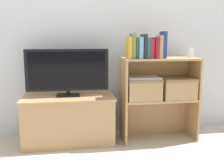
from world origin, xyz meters
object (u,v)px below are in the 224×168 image
object	(u,v)px
book_crimson	(151,49)
laptop	(143,78)
book_teal	(147,48)
tv	(67,71)
book_maroon	(155,48)
book_tan	(159,47)
book_olive	(133,46)
storage_basket_right	(177,87)
tv_stand	(69,119)
book_charcoal	(144,46)
book_navy	(163,45)
book_mustard	(129,48)
book_forest	(136,48)
baby_monitor	(191,53)
book_skyblue	(140,48)
storage_basket_left	(143,88)

from	to	relation	value
book_crimson	laptop	size ratio (longest dim) A/B	0.57
book_teal	tv	bearing A→B (deg)	171.07
book_maroon	book_tan	distance (m)	0.04
book_olive	laptop	xyz separation A→B (m)	(0.12, 0.04, -0.31)
book_maroon	storage_basket_right	bearing A→B (deg)	8.54
tv_stand	storage_basket_right	bearing A→B (deg)	-4.38
book_charcoal	book_crimson	world-z (taller)	book_charcoal
book_maroon	book_navy	world-z (taller)	book_navy
book_olive	book_navy	bearing A→B (deg)	0.00
book_mustard	laptop	bearing A→B (deg)	13.72
book_forest	baby_monitor	xyz separation A→B (m)	(0.57, 0.05, -0.05)
book_olive	book_maroon	bearing A→B (deg)	0.00
book_navy	storage_basket_right	xyz separation A→B (m)	(0.17, 0.04, -0.42)
book_olive	baby_monitor	world-z (taller)	book_olive
tv	storage_basket_right	world-z (taller)	tv
tv_stand	book_forest	distance (m)	0.96
book_mustard	storage_basket_right	world-z (taller)	book_mustard
book_skyblue	book_crimson	distance (m)	0.11
book_charcoal	laptop	distance (m)	0.31
book_olive	book_maroon	world-z (taller)	book_olive
book_forest	book_navy	world-z (taller)	book_navy
book_charcoal	book_maroon	xyz separation A→B (m)	(0.11, 0.00, -0.01)
book_olive	book_teal	bearing A→B (deg)	0.00
book_forest	book_teal	bearing A→B (deg)	0.00
book_skyblue	baby_monitor	distance (m)	0.54
tv_stand	storage_basket_left	world-z (taller)	storage_basket_left
book_olive	tv_stand	bearing A→B (deg)	168.88
tv_stand	book_forest	bearing A→B (deg)	-10.55
book_charcoal	book_tan	size ratio (longest dim) A/B	1.05
book_teal	baby_monitor	bearing A→B (deg)	6.41
book_maroon	book_skyblue	bearing A→B (deg)	180.00
tv	book_olive	size ratio (longest dim) A/B	3.33
book_teal	book_crimson	world-z (taller)	book_teal
book_tan	storage_basket_right	bearing A→B (deg)	10.02
book_navy	laptop	xyz separation A→B (m)	(-0.18, 0.04, -0.32)
book_teal	storage_basket_left	size ratio (longest dim) A/B	0.59
book_teal	book_skyblue	bearing A→B (deg)	180.00
book_forest	baby_monitor	size ratio (longest dim) A/B	1.61
storage_basket_right	tv	bearing A→B (deg)	175.70
book_tan	tv_stand	bearing A→B (deg)	172.15
book_navy	book_teal	bearing A→B (deg)	180.00
book_teal	book_navy	bearing A→B (deg)	0.00
book_olive	book_skyblue	bearing A→B (deg)	0.00
book_olive	book_forest	bearing A→B (deg)	0.00
book_skyblue	book_olive	bearing A→B (deg)	180.00
book_navy	storage_basket_right	size ratio (longest dim) A/B	0.76
tv_stand	book_mustard	xyz separation A→B (m)	(0.57, -0.12, 0.70)
book_olive	book_forest	xyz separation A→B (m)	(0.03, 0.00, -0.02)
book_navy	book_charcoal	bearing A→B (deg)	180.00
book_charcoal	book_teal	bearing A→B (deg)	0.00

